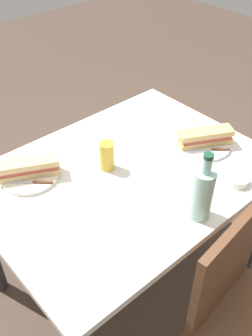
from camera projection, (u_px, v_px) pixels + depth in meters
name	position (u px, v px, depth m)	size (l,w,h in m)	color
ground_plane	(126.00, 276.00, 2.03)	(8.00, 8.00, 0.00)	#47382D
dining_table	(126.00, 190.00, 1.63)	(1.16, 0.87, 0.72)	silver
chair_far	(243.00, 311.00, 1.35)	(0.44, 0.44, 0.86)	brown
plate_near	(204.00, 145.00, 1.70)	(0.23, 0.23, 0.01)	white
baguette_sandwich_near	(205.00, 137.00, 1.67)	(0.24, 0.17, 0.07)	tan
knife_near	(212.00, 150.00, 1.65)	(0.14, 0.13, 0.01)	silver
plate_far	(30.00, 176.00, 1.54)	(0.23, 0.23, 0.01)	silver
baguette_sandwich_far	(28.00, 168.00, 1.51)	(0.25, 0.17, 0.07)	#DBB77A
knife_far	(33.00, 182.00, 1.49)	(0.14, 0.13, 0.01)	silver
water_bottle	(202.00, 193.00, 1.31)	(0.08, 0.08, 0.28)	#99C6B7
beer_glass	(107.00, 156.00, 1.55)	(0.06, 0.06, 0.12)	gold
olive_bowl	(238.00, 180.00, 1.50)	(0.08, 0.08, 0.03)	silver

